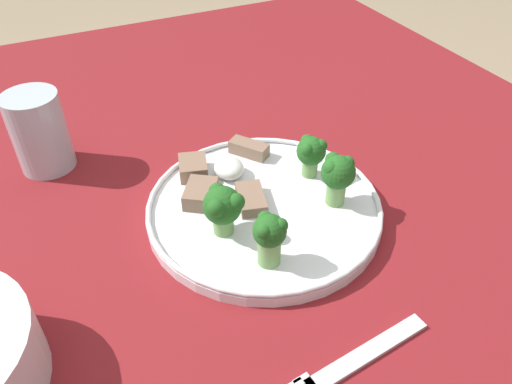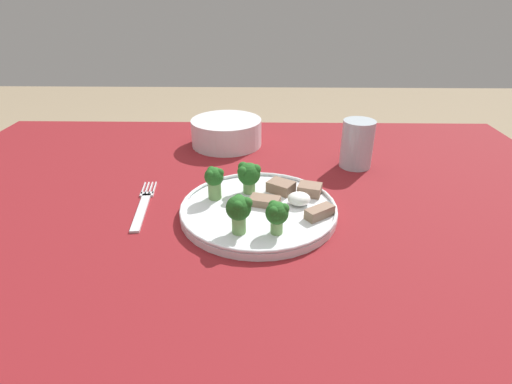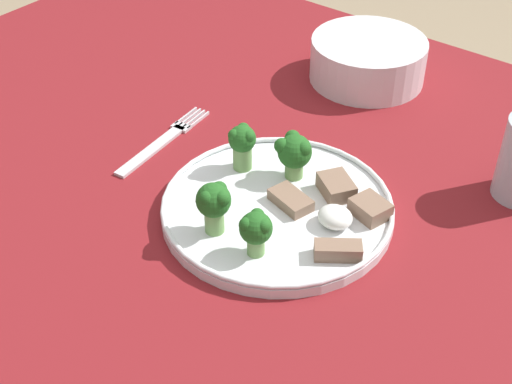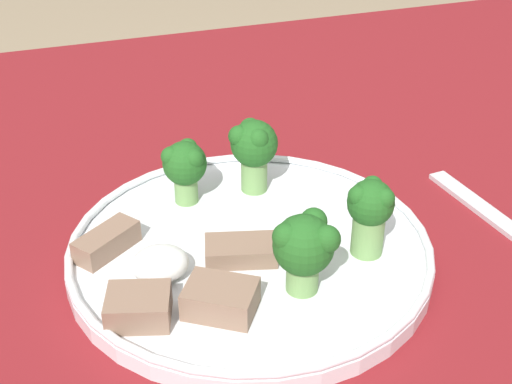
# 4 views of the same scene
# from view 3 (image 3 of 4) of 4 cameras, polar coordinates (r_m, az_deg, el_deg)

# --- Properties ---
(table) EXTENTS (1.29, 0.99, 0.70)m
(table) POSITION_cam_3_polar(r_m,az_deg,el_deg) (0.87, 0.09, -5.37)
(table) COLOR maroon
(table) RESTS_ON ground_plane
(dinner_plate) EXTENTS (0.26, 0.26, 0.02)m
(dinner_plate) POSITION_cam_3_polar(r_m,az_deg,el_deg) (0.79, 1.53, -1.44)
(dinner_plate) COLOR white
(dinner_plate) RESTS_ON table
(fork) EXTENTS (0.04, 0.17, 0.00)m
(fork) POSITION_cam_3_polar(r_m,az_deg,el_deg) (0.91, -7.47, 4.04)
(fork) COLOR silver
(fork) RESTS_ON table
(cream_bowl) EXTENTS (0.16, 0.16, 0.06)m
(cream_bowl) POSITION_cam_3_polar(r_m,az_deg,el_deg) (1.04, 8.92, 10.32)
(cream_bowl) COLOR silver
(cream_bowl) RESTS_ON table
(broccoli_floret_near_rim_left) EXTENTS (0.04, 0.04, 0.06)m
(broccoli_floret_near_rim_left) POSITION_cam_3_polar(r_m,az_deg,el_deg) (0.81, 3.11, 3.21)
(broccoli_floret_near_rim_left) COLOR #709E56
(broccoli_floret_near_rim_left) RESTS_ON dinner_plate
(broccoli_floret_center_left) EXTENTS (0.03, 0.03, 0.06)m
(broccoli_floret_center_left) POSITION_cam_3_polar(r_m,az_deg,el_deg) (0.82, -1.11, 3.97)
(broccoli_floret_center_left) COLOR #709E56
(broccoli_floret_center_left) RESTS_ON dinner_plate
(broccoli_floret_back_left) EXTENTS (0.04, 0.04, 0.06)m
(broccoli_floret_back_left) POSITION_cam_3_polar(r_m,az_deg,el_deg) (0.73, -3.36, -0.85)
(broccoli_floret_back_left) COLOR #709E56
(broccoli_floret_back_left) RESTS_ON dinner_plate
(broccoli_floret_front_left) EXTENTS (0.03, 0.03, 0.05)m
(broccoli_floret_front_left) POSITION_cam_3_polar(r_m,az_deg,el_deg) (0.71, -0.01, -2.99)
(broccoli_floret_front_left) COLOR #709E56
(broccoli_floret_front_left) RESTS_ON dinner_plate
(meat_slice_front_slice) EXTENTS (0.05, 0.04, 0.02)m
(meat_slice_front_slice) POSITION_cam_3_polar(r_m,az_deg,el_deg) (0.78, 9.13, -1.32)
(meat_slice_front_slice) COLOR #846651
(meat_slice_front_slice) RESTS_ON dinner_plate
(meat_slice_middle_slice) EXTENTS (0.05, 0.05, 0.02)m
(meat_slice_middle_slice) POSITION_cam_3_polar(r_m,az_deg,el_deg) (0.80, 6.44, 0.42)
(meat_slice_middle_slice) COLOR #846651
(meat_slice_middle_slice) RESTS_ON dinner_plate
(meat_slice_rear_slice) EXTENTS (0.05, 0.04, 0.01)m
(meat_slice_rear_slice) POSITION_cam_3_polar(r_m,az_deg,el_deg) (0.79, 2.79, -0.64)
(meat_slice_rear_slice) COLOR #846651
(meat_slice_rear_slice) RESTS_ON dinner_plate
(meat_slice_edge_slice) EXTENTS (0.05, 0.04, 0.02)m
(meat_slice_edge_slice) POSITION_cam_3_polar(r_m,az_deg,el_deg) (0.73, 6.58, -4.68)
(meat_slice_edge_slice) COLOR #846651
(meat_slice_edge_slice) RESTS_ON dinner_plate
(sauce_dollop) EXTENTS (0.04, 0.03, 0.02)m
(sauce_dollop) POSITION_cam_3_polar(r_m,az_deg,el_deg) (0.76, 6.35, -2.00)
(sauce_dollop) COLOR white
(sauce_dollop) RESTS_ON dinner_plate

